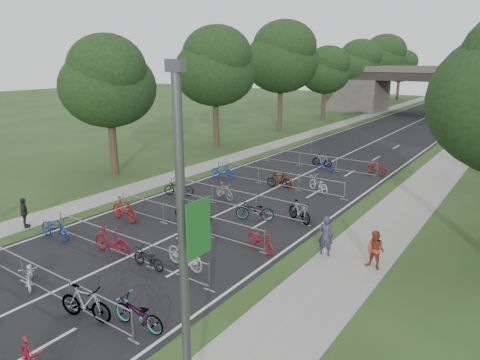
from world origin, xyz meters
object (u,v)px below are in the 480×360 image
Objects in this scene: overpass_bridge at (434,91)px; lamppost at (185,268)px; pedestrian_a at (326,236)px; pedestrian_b at (375,250)px; pedestrian_c at (24,213)px.

lamppost is (8.33, -63.00, 0.75)m from overpass_bridge.
pedestrian_b is at bearing 166.82° from pedestrian_a.
overpass_bridge reaches higher than pedestrian_b.
pedestrian_a is 1.11× the size of pedestrian_b.
lamppost is 10.97m from pedestrian_b.
pedestrian_b is at bearing -128.11° from pedestrian_c.
pedestrian_b is 16.78m from pedestrian_c.
pedestrian_a is 2.16m from pedestrian_b.
overpass_bridge is at bearing 97.53° from lamppost.
lamppost reaches higher than pedestrian_c.
overpass_bridge is at bearing 109.32° from pedestrian_b.
pedestrian_c is (-13.60, -5.79, -0.11)m from pedestrian_a.
overpass_bridge is 63.55m from lamppost.
pedestrian_b is 1.03× the size of pedestrian_c.
pedestrian_c is at bearing 10.30° from pedestrian_a.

